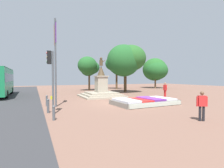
{
  "coord_description": "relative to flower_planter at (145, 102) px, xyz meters",
  "views": [
    {
      "loc": [
        -6.69,
        -13.86,
        2.29
      ],
      "look_at": [
        1.07,
        3.52,
        1.59
      ],
      "focal_mm": 28.0,
      "sensor_mm": 36.0,
      "label": 1
    }
  ],
  "objects": [
    {
      "name": "park_tree_street_side",
      "position": [
        15.61,
        18.63,
        3.77
      ],
      "size": [
        5.17,
        5.75,
        6.56
      ],
      "color": "brown",
      "rests_on": "ground_plane"
    },
    {
      "name": "kerb_bollard_south",
      "position": [
        -7.71,
        -2.69,
        0.19
      ],
      "size": [
        0.16,
        0.16,
        0.8
      ],
      "color": "#4C5156",
      "rests_on": "ground_plane"
    },
    {
      "name": "banner_pole",
      "position": [
        -7.1,
        1.87,
        3.6
      ],
      "size": [
        0.14,
        1.11,
        6.9
      ],
      "color": "#4C5156",
      "rests_on": "ground_plane"
    },
    {
      "name": "kerb_bollard_mid_a",
      "position": [
        -7.84,
        -0.51,
        0.25
      ],
      "size": [
        0.17,
        0.17,
        0.93
      ],
      "color": "#4C5156",
      "rests_on": "ground_plane"
    },
    {
      "name": "kerb_bollard_mid_b",
      "position": [
        -7.75,
        2.44,
        0.23
      ],
      "size": [
        0.16,
        0.16,
        0.88
      ],
      "color": "#4C5156",
      "rests_on": "ground_plane"
    },
    {
      "name": "park_tree_far_left",
      "position": [
        6.37,
        19.8,
        4.72
      ],
      "size": [
        3.61,
        3.87,
        6.56
      ],
      "color": "#4C3823",
      "rests_on": "ground_plane"
    },
    {
      "name": "park_tree_behind_statue",
      "position": [
        4.1,
        10.93,
        4.76
      ],
      "size": [
        6.04,
        6.05,
        7.2
      ],
      "color": "#4C3823",
      "rests_on": "ground_plane"
    },
    {
      "name": "pedestrian_with_handbag",
      "position": [
        4.81,
        3.04,
        0.77
      ],
      "size": [
        0.22,
        0.57,
        1.74
      ],
      "color": "red",
      "rests_on": "ground_plane"
    },
    {
      "name": "flower_planter",
      "position": [
        0.0,
        0.0,
        0.0
      ],
      "size": [
        5.5,
        3.37,
        0.53
      ],
      "color": "#38281C",
      "rests_on": "ground_plane"
    },
    {
      "name": "park_tree_far_right",
      "position": [
        0.25,
        17.6,
        3.92
      ],
      "size": [
        4.2,
        4.18,
        5.95
      ],
      "color": "brown",
      "rests_on": "ground_plane"
    },
    {
      "name": "traffic_light_near_crossing",
      "position": [
        -7.69,
        -1.09,
        2.45
      ],
      "size": [
        0.42,
        0.31,
        3.92
      ],
      "color": "#4C5156",
      "rests_on": "ground_plane"
    },
    {
      "name": "pedestrian_near_planter",
      "position": [
        -0.6,
        -6.02,
        0.67
      ],
      "size": [
        0.51,
        0.38,
        1.58
      ],
      "color": "black",
      "rests_on": "ground_plane"
    },
    {
      "name": "statue_monument",
      "position": [
        -1.38,
        7.01,
        0.55
      ],
      "size": [
        4.76,
        4.76,
        4.7
      ],
      "color": "gray",
      "rests_on": "ground_plane"
    },
    {
      "name": "ground_plane",
      "position": [
        -1.95,
        1.44,
        -0.24
      ],
      "size": [
        80.4,
        80.4,
        0.0
      ],
      "primitive_type": "plane",
      "color": "brown"
    }
  ]
}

